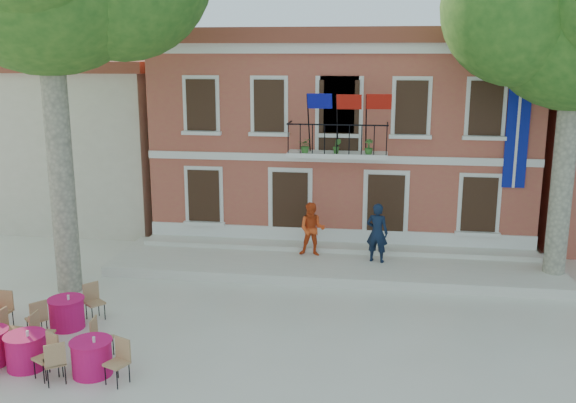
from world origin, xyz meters
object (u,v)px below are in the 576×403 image
(pedestrian_navy, at_px, (377,233))
(cafe_table_0, at_px, (26,349))
(cafe_table_4, at_px, (67,312))
(cafe_table_1, at_px, (92,356))
(pedestrian_orange, at_px, (312,229))

(pedestrian_navy, height_order, cafe_table_0, pedestrian_navy)
(pedestrian_navy, relative_size, cafe_table_0, 1.00)
(pedestrian_navy, relative_size, cafe_table_4, 1.07)
(pedestrian_navy, height_order, cafe_table_1, pedestrian_navy)
(cafe_table_1, bearing_deg, pedestrian_orange, 64.24)
(cafe_table_0, bearing_deg, pedestrian_navy, 45.32)
(cafe_table_1, distance_m, cafe_table_4, 2.73)
(pedestrian_navy, relative_size, pedestrian_orange, 1.08)
(pedestrian_navy, relative_size, cafe_table_1, 1.01)
(cafe_table_0, distance_m, cafe_table_1, 1.54)
(pedestrian_orange, bearing_deg, pedestrian_navy, -8.08)
(pedestrian_navy, height_order, pedestrian_orange, pedestrian_navy)
(pedestrian_navy, xyz_separation_m, cafe_table_4, (-7.58, -5.46, -0.82))
(cafe_table_0, relative_size, cafe_table_4, 1.07)
(cafe_table_4, bearing_deg, cafe_table_1, -52.58)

